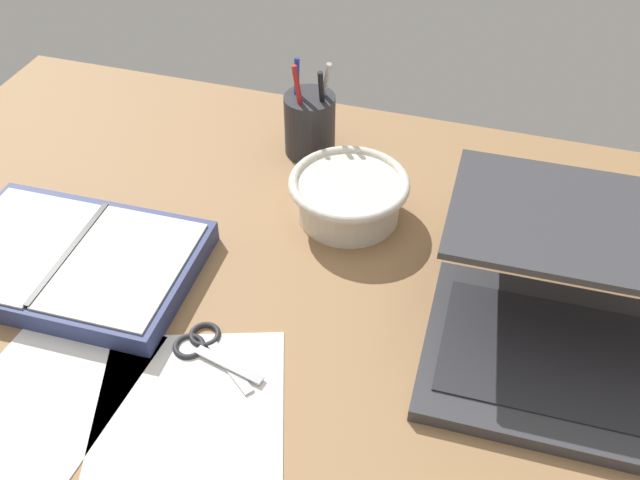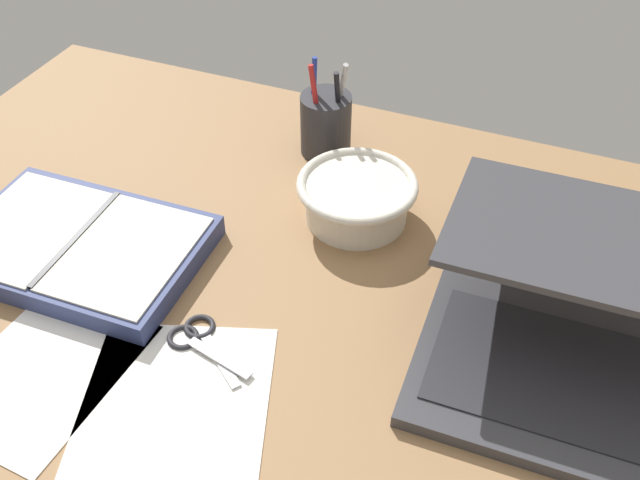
{
  "view_description": "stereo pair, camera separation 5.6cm",
  "coord_description": "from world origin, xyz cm",
  "px_view_note": "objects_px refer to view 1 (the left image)",
  "views": [
    {
      "loc": [
        18.94,
        -54.6,
        68.55
      ],
      "look_at": [
        -0.08,
        7.77,
        9.0
      ],
      "focal_mm": 40.0,
      "sensor_mm": 36.0,
      "label": 1
    },
    {
      "loc": [
        24.24,
        -52.73,
        68.55
      ],
      "look_at": [
        -0.08,
        7.77,
        9.0
      ],
      "focal_mm": 40.0,
      "sensor_mm": 36.0,
      "label": 2
    }
  ],
  "objects_px": {
    "pen_cup": "(310,124)",
    "scissors": "(204,346)",
    "bowl": "(352,196)",
    "planner": "(71,263)",
    "laptop": "(575,314)"
  },
  "relations": [
    {
      "from": "pen_cup",
      "to": "scissors",
      "type": "xyz_separation_m",
      "value": [
        0.0,
        -0.42,
        -0.05
      ]
    },
    {
      "from": "bowl",
      "to": "pen_cup",
      "type": "bearing_deg",
      "value": 127.59
    },
    {
      "from": "pen_cup",
      "to": "planner",
      "type": "distance_m",
      "value": 0.42
    },
    {
      "from": "bowl",
      "to": "planner",
      "type": "relative_size",
      "value": 0.52
    },
    {
      "from": "laptop",
      "to": "pen_cup",
      "type": "distance_m",
      "value": 0.5
    },
    {
      "from": "laptop",
      "to": "pen_cup",
      "type": "relative_size",
      "value": 2.16
    },
    {
      "from": "laptop",
      "to": "planner",
      "type": "relative_size",
      "value": 1.06
    },
    {
      "from": "bowl",
      "to": "scissors",
      "type": "height_order",
      "value": "bowl"
    },
    {
      "from": "laptop",
      "to": "planner",
      "type": "bearing_deg",
      "value": -175.48
    },
    {
      "from": "laptop",
      "to": "scissors",
      "type": "distance_m",
      "value": 0.43
    },
    {
      "from": "laptop",
      "to": "bowl",
      "type": "height_order",
      "value": "laptop"
    },
    {
      "from": "bowl",
      "to": "scissors",
      "type": "xyz_separation_m",
      "value": [
        -0.1,
        -0.29,
        -0.03
      ]
    },
    {
      "from": "laptop",
      "to": "scissors",
      "type": "bearing_deg",
      "value": -163.48
    },
    {
      "from": "laptop",
      "to": "bowl",
      "type": "bearing_deg",
      "value": 151.88
    },
    {
      "from": "bowl",
      "to": "scissors",
      "type": "distance_m",
      "value": 0.31
    }
  ]
}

